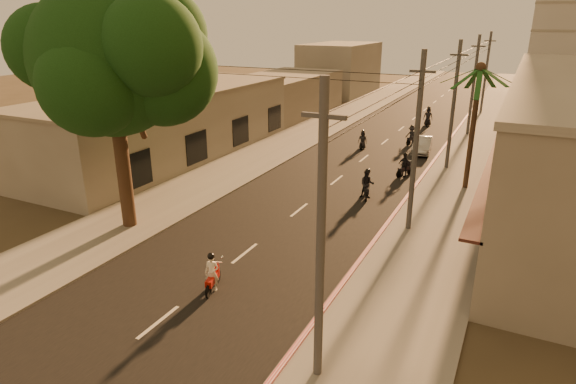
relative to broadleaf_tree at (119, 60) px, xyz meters
name	(u,v)px	position (x,y,z in m)	size (l,w,h in m)	color
ground	(221,273)	(6.61, -2.14, -8.48)	(160.00, 160.00, 0.00)	#383023
road	(364,158)	(6.61, 17.86, -8.47)	(10.00, 140.00, 0.02)	black
sidewalk_right	(465,170)	(14.11, 17.86, -8.42)	(5.00, 140.00, 0.12)	slate
sidewalk_left	(279,147)	(-0.89, 17.86, -8.42)	(5.00, 140.00, 0.12)	slate
curb_stripe	(416,185)	(11.71, 12.86, -8.38)	(0.20, 60.00, 0.20)	red
left_building	(169,124)	(-7.37, 11.86, -5.88)	(8.20, 24.20, 5.20)	gray
broadleaf_tree	(119,60)	(0.00, 0.00, 0.00)	(9.60, 8.70, 12.10)	black
palm_tree	(480,75)	(14.61, 13.86, -1.33)	(5.00, 5.00, 8.20)	black
utility_poles	(457,77)	(12.81, 17.86, -1.94)	(1.20, 48.26, 9.00)	#38383A
filler_right	(562,90)	(20.61, 42.86, -5.48)	(8.00, 14.00, 6.00)	gray
filler_left_near	(284,94)	(-7.39, 31.86, -6.28)	(8.00, 14.00, 4.40)	gray
filler_left_far	(340,69)	(-7.39, 49.86, -4.98)	(8.00, 14.00, 7.00)	gray
scooter_red	(212,274)	(7.12, -3.45, -7.73)	(0.85, 1.66, 1.67)	black
scooter_mid_a	(367,185)	(9.43, 9.49, -7.63)	(1.21, 1.85, 1.86)	black
scooter_mid_b	(404,165)	(10.45, 14.75, -7.69)	(1.24, 1.64, 1.71)	black
scooter_far_a	(363,140)	(5.55, 20.65, -7.76)	(0.85, 1.63, 1.59)	black
scooter_far_b	(411,135)	(8.87, 23.99, -7.68)	(1.33, 1.72, 1.72)	black
parked_car	(422,145)	(10.28, 21.64, -7.83)	(1.79, 4.03, 1.29)	#A5A8AD
scooter_far_c	(428,117)	(8.63, 32.46, -7.59)	(1.08, 2.00, 1.97)	black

